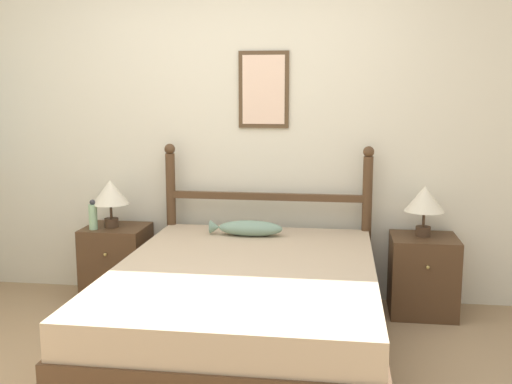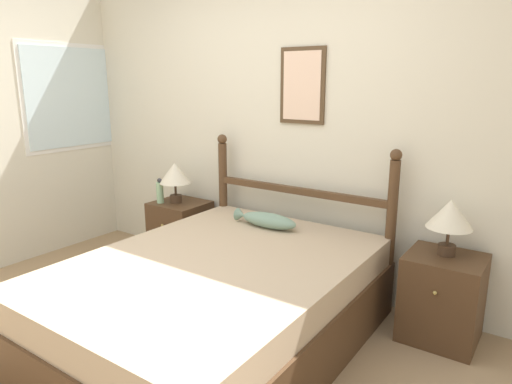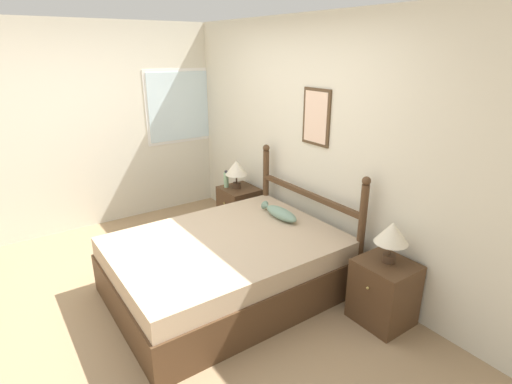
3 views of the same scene
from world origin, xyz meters
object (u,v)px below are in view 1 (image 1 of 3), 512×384
Objects in this scene: bed at (246,311)px; nightstand_right at (423,275)px; nightstand_left at (117,263)px; bottle at (93,216)px; table_lamp_left at (110,194)px; table_lamp_right at (425,200)px; fish_pillow at (248,228)px.

nightstand_right is (1.13, 0.87, 0.00)m from bed.
bottle reaches higher than nightstand_left.
table_lamp_left is at bearing -179.48° from nightstand_right.
table_lamp_right is at bearing 109.92° from nightstand_right.
fish_pillow reaches higher than bed.
bed reaches higher than nightstand_right.
bed is 4.01× the size of fish_pillow.
bottle is 0.43× the size of fish_pillow.
nightstand_right is 1.09× the size of fish_pillow.
table_lamp_right reaches higher than fish_pillow.
table_lamp_left is 1.00× the size of table_lamp_right.
nightstand_left is at bearing -179.40° from table_lamp_right.
nightstand_left is at bearing 180.00° from nightstand_right.
bed is 1.43m from nightstand_right.
bed is 1.52m from bottle.
nightstand_right is 1.57× the size of table_lamp_left.
nightstand_right is at bearing 0.00° from nightstand_left.
table_lamp_right is (2.28, 0.04, 0.00)m from table_lamp_left.
bed is 9.26× the size of bottle.
fish_pillow is (1.16, -0.05, -0.05)m from bottle.
nightstand_right is 1.57× the size of table_lamp_right.
fish_pillow reaches higher than nightstand_right.
nightstand_right is at bearing 2.59° from bottle.
table_lamp_left reaches higher than bed.
bed is 5.80× the size of table_lamp_right.
table_lamp_right reaches higher than nightstand_left.
fish_pillow is at bearing -2.36° from bottle.
nightstand_left is 1.00× the size of nightstand_right.
table_lamp_left is at bearing 39.79° from bottle.
table_lamp_right is at bearing 1.11° from table_lamp_left.
bed is 5.80× the size of table_lamp_left.
bed reaches higher than nightstand_left.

